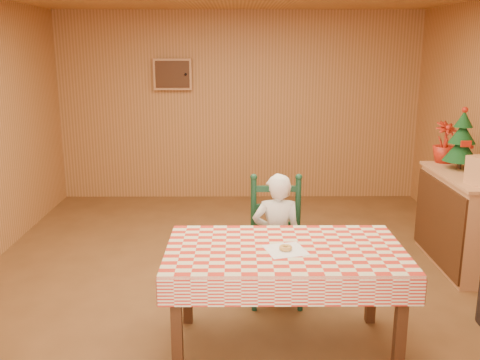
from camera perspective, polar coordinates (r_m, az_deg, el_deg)
name	(u,v)px	position (r m, az deg, el deg)	size (l,w,h in m)	color
ground	(240,287)	(4.95, 0.01, -11.30)	(6.00, 6.00, 0.00)	brown
cabin_walls	(240,79)	(5.01, -0.05, 10.69)	(5.10, 6.05, 2.65)	#B1753F
dining_table	(285,259)	(3.77, 4.79, -8.37)	(1.66, 0.96, 0.77)	#442412
ladder_chair	(276,243)	(4.56, 3.88, -6.73)	(0.44, 0.40, 1.08)	#10311C
seated_child	(277,239)	(4.49, 3.94, -6.28)	(0.41, 0.27, 1.12)	silver
napkin	(286,250)	(3.69, 4.89, -7.46)	(0.26, 0.26, 0.00)	white
donut	(286,248)	(3.68, 4.90, -7.22)	(0.09, 0.09, 0.03)	#C29445
shelf_unit	(464,221)	(5.68, 22.75, -4.01)	(0.54, 1.24, 0.93)	tan
christmas_tree	(462,141)	(5.74, 22.58, 3.86)	(0.34, 0.34, 0.62)	#442412
flower_arrangement	(445,142)	(6.00, 20.99, 3.78)	(0.24, 0.24, 0.43)	#A61E0F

